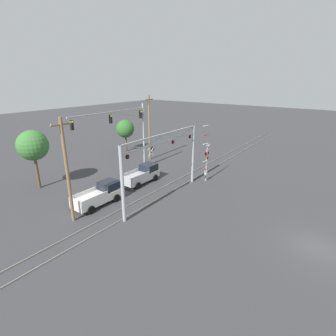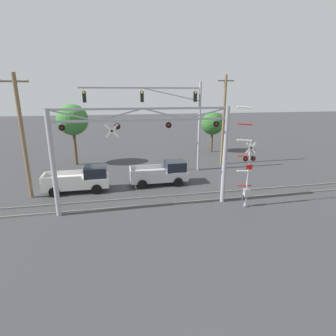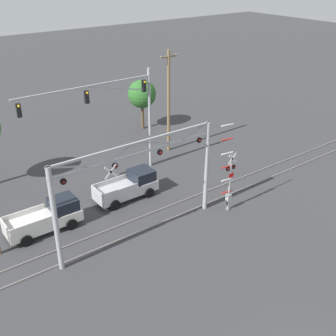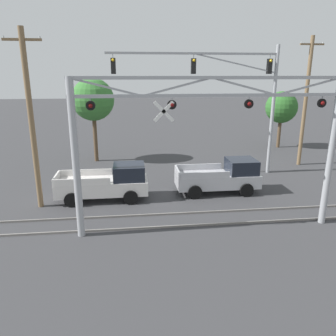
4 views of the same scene
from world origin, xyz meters
name	(u,v)px [view 1 (image 1 of 4)]	position (x,y,z in m)	size (l,w,h in m)	color
ground_plane	(317,248)	(0.00, 0.00, 0.00)	(200.00, 200.00, 0.00)	#38383A
rail_track_near	(161,197)	(0.00, 14.57, 0.05)	(80.00, 0.08, 0.10)	gray
rail_track_far	(151,194)	(0.00, 16.01, 0.05)	(80.00, 0.08, 0.10)	gray
crossing_gantry	(163,159)	(-0.01, 14.29, 4.34)	(11.65, 0.31, 6.83)	#9EA0A5
crossing_signal_mast	(206,162)	(6.84, 13.10, 2.41)	(1.58, 0.35, 6.91)	#9EA0A5
traffic_signal_span	(129,127)	(3.77, 22.58, 6.06)	(11.38, 0.39, 8.77)	#9EA0A5
pickup_truck_lead	(142,175)	(2.03, 18.99, 0.97)	(4.91, 2.12, 2.01)	#B7B7BC
pickup_truck_following	(100,195)	(-4.71, 18.59, 0.97)	(5.07, 2.12, 2.01)	silver
utility_pole_left	(67,171)	(-8.30, 17.93, 4.68)	(1.80, 0.28, 9.06)	brown
utility_pole_right	(149,127)	(9.80, 24.37, 4.92)	(1.80, 0.28, 9.55)	brown
background_tree_beyond_span	(125,129)	(10.96, 30.63, 3.84)	(2.98, 2.98, 5.35)	brown
background_tree_far_left_verge	(33,146)	(-6.18, 27.40, 4.94)	(3.32, 3.32, 6.63)	brown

